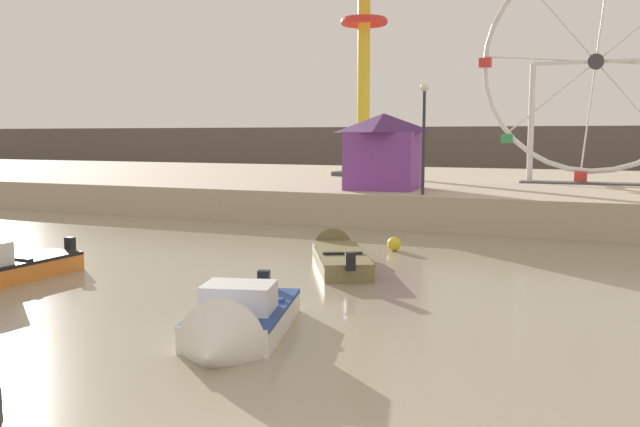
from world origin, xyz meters
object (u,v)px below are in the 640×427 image
(motorboat_olive_wood, at_px, (337,253))
(drop_tower_yellow_tower, at_px, (364,74))
(carnival_booth_purple_stall, at_px, (383,150))
(ferris_wheel_white_frame, at_px, (596,66))
(promenade_lamp_near, at_px, (424,123))
(motorboat_white_red_stripe, at_px, (234,325))
(mooring_buoy_orange, at_px, (394,244))

(motorboat_olive_wood, distance_m, drop_tower_yellow_tower, 20.78)
(carnival_booth_purple_stall, bearing_deg, drop_tower_yellow_tower, 108.79)
(motorboat_olive_wood, xyz_separation_m, ferris_wheel_white_frame, (6.38, 16.22, 6.50))
(drop_tower_yellow_tower, xyz_separation_m, promenade_lamp_near, (6.33, -11.16, -2.99))
(motorboat_white_red_stripe, relative_size, motorboat_olive_wood, 0.83)
(drop_tower_yellow_tower, height_order, promenade_lamp_near, drop_tower_yellow_tower)
(ferris_wheel_white_frame, height_order, drop_tower_yellow_tower, drop_tower_yellow_tower)
(motorboat_white_red_stripe, xyz_separation_m, ferris_wheel_white_frame, (5.23, 24.03, 6.44))
(motorboat_olive_wood, xyz_separation_m, promenade_lamp_near, (0.56, 7.60, 3.83))
(motorboat_olive_wood, xyz_separation_m, mooring_buoy_orange, (0.98, 2.43, -0.03))
(promenade_lamp_near, bearing_deg, carnival_booth_purple_stall, 137.94)
(motorboat_olive_wood, xyz_separation_m, drop_tower_yellow_tower, (-5.78, 18.76, 6.81))
(drop_tower_yellow_tower, xyz_separation_m, carnival_booth_purple_stall, (4.10, -9.15, -4.06))
(ferris_wheel_white_frame, bearing_deg, motorboat_olive_wood, -111.46)
(drop_tower_yellow_tower, relative_size, carnival_booth_purple_stall, 3.35)
(promenade_lamp_near, bearing_deg, motorboat_olive_wood, -94.20)
(carnival_booth_purple_stall, xyz_separation_m, promenade_lamp_near, (2.23, -2.01, 1.08))
(motorboat_white_red_stripe, relative_size, ferris_wheel_white_frame, 0.39)
(motorboat_white_red_stripe, distance_m, drop_tower_yellow_tower, 28.28)
(ferris_wheel_white_frame, relative_size, drop_tower_yellow_tower, 0.94)
(motorboat_white_red_stripe, xyz_separation_m, carnival_booth_purple_stall, (-2.82, 17.42, 2.69))
(carnival_booth_purple_stall, bearing_deg, motorboat_olive_wood, -85.50)
(drop_tower_yellow_tower, bearing_deg, ferris_wheel_white_frame, -11.80)
(motorboat_white_red_stripe, xyz_separation_m, promenade_lamp_near, (-0.59, 15.41, 3.77))
(mooring_buoy_orange, bearing_deg, motorboat_olive_wood, -112.09)
(motorboat_white_red_stripe, bearing_deg, mooring_buoy_orange, 165.97)
(motorboat_white_red_stripe, relative_size, promenade_lamp_near, 0.99)
(carnival_booth_purple_stall, relative_size, promenade_lamp_near, 0.81)
(promenade_lamp_near, bearing_deg, ferris_wheel_white_frame, 55.99)
(ferris_wheel_white_frame, relative_size, carnival_booth_purple_stall, 3.16)
(promenade_lamp_near, bearing_deg, drop_tower_yellow_tower, 119.58)
(motorboat_olive_wood, bearing_deg, mooring_buoy_orange, -49.82)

